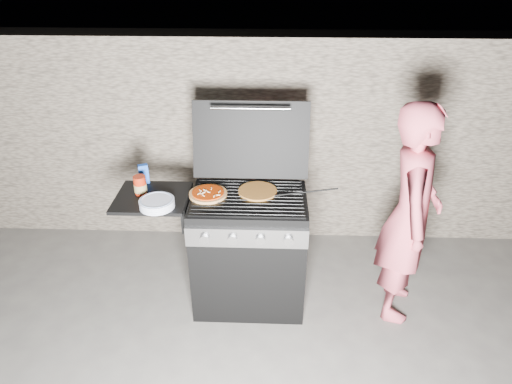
{
  "coord_description": "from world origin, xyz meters",
  "views": [
    {
      "loc": [
        0.15,
        -2.7,
        2.48
      ],
      "look_at": [
        0.05,
        0.0,
        0.95
      ],
      "focal_mm": 32.0,
      "sensor_mm": 36.0,
      "label": 1
    }
  ],
  "objects_px": {
    "gas_grill": "(215,250)",
    "pizza_topped": "(208,193)",
    "sauce_jar": "(140,185)",
    "person": "(410,215)"
  },
  "relations": [
    {
      "from": "gas_grill",
      "to": "pizza_topped",
      "type": "distance_m",
      "value": 0.47
    },
    {
      "from": "gas_grill",
      "to": "person",
      "type": "relative_size",
      "value": 0.83
    },
    {
      "from": "pizza_topped",
      "to": "sauce_jar",
      "type": "height_order",
      "value": "sauce_jar"
    },
    {
      "from": "person",
      "to": "gas_grill",
      "type": "bearing_deg",
      "value": 101.4
    },
    {
      "from": "sauce_jar",
      "to": "person",
      "type": "bearing_deg",
      "value": -2.0
    },
    {
      "from": "sauce_jar",
      "to": "gas_grill",
      "type": "bearing_deg",
      "value": -3.8
    },
    {
      "from": "gas_grill",
      "to": "sauce_jar",
      "type": "distance_m",
      "value": 0.72
    },
    {
      "from": "person",
      "to": "sauce_jar",
      "type": "bearing_deg",
      "value": 100.73
    },
    {
      "from": "pizza_topped",
      "to": "person",
      "type": "height_order",
      "value": "person"
    },
    {
      "from": "gas_grill",
      "to": "sauce_jar",
      "type": "xyz_separation_m",
      "value": [
        -0.5,
        0.03,
        0.51
      ]
    }
  ]
}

